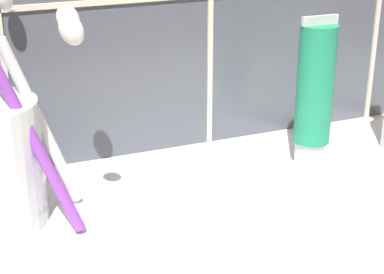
# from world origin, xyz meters

# --- Properties ---
(sink_counter) EXTENTS (0.77, 0.35, 0.02)m
(sink_counter) POSITION_xyz_m (0.00, 0.00, 0.01)
(sink_counter) COLOR white
(sink_counter) RESTS_ON ground
(toothpaste_tube) EXTENTS (0.04, 0.03, 0.14)m
(toothpaste_tube) POSITION_xyz_m (0.09, 0.09, 0.09)
(toothpaste_tube) COLOR white
(toothpaste_tube) RESTS_ON sink_counter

